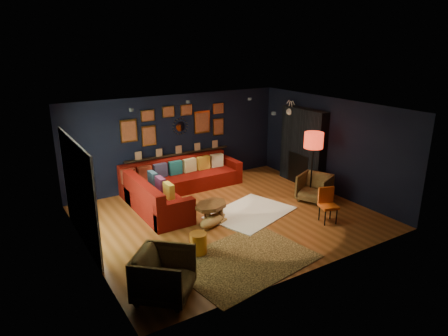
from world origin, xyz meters
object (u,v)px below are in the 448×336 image
pouf (153,200)px  dog (212,219)px  armchair_right (315,186)px  gold_stool (198,244)px  orange_chair (327,202)px  floor_lamp (314,143)px  sectional (173,186)px  coffee_table (211,207)px  armchair_left (164,273)px

pouf → dog: (0.72, -1.70, -0.01)m
pouf → armchair_right: (3.75, -1.81, 0.21)m
gold_stool → orange_chair: 3.26m
floor_lamp → pouf: bearing=157.0°
sectional → pouf: sectional is taller
coffee_table → pouf: 1.72m
armchair_right → gold_stool: size_ratio=1.81×
pouf → orange_chair: (3.12, -2.88, 0.29)m
sectional → dog: bearing=-88.9°
pouf → armchair_left: size_ratio=0.54×
sectional → floor_lamp: bearing=-31.7°
armchair_left → sectional: bearing=16.0°
coffee_table → pouf: (-0.81, 1.51, -0.19)m
orange_chair → floor_lamp: bearing=79.6°
armchair_left → dog: 2.72m
orange_chair → dog: bearing=171.8°
armchair_left → dog: (1.97, 1.85, -0.27)m
sectional → coffee_table: sectional is taller
sectional → dog: (0.04, -2.01, -0.14)m
pouf → orange_chair: size_ratio=0.60×
armchair_right → dog: (-3.03, 0.11, -0.21)m
sectional → armchair_right: (3.06, -2.12, 0.07)m
coffee_table → gold_stool: 1.45m
orange_chair → sectional: bearing=145.3°
floor_lamp → gold_stool: bearing=-165.7°
sectional → pouf: 0.76m
gold_stool → dog: bearing=47.2°
pouf → armchair_right: armchair_right is taller
sectional → floor_lamp: 3.85m
armchair_left → dog: size_ratio=0.85×
sectional → gold_stool: sectional is taller
floor_lamp → armchair_right: bearing=-104.2°
armchair_left → gold_stool: bearing=-7.6°
coffee_table → pouf: coffee_table is taller
sectional → coffee_table: (0.13, -1.82, 0.05)m
armchair_left → orange_chair: 4.42m
orange_chair → dog: (-2.39, 1.18, -0.29)m
sectional → dog: 2.01m
coffee_table → floor_lamp: 3.20m
armchair_left → pouf: bearing=23.3°
sectional → coffee_table: 1.82m
gold_stool → floor_lamp: 4.25m
dog → pouf: bearing=89.3°
pouf → sectional: bearing=24.2°
floor_lamp → orange_chair: bearing=-118.4°
gold_stool → orange_chair: size_ratio=0.53×
gold_stool → dog: 1.24m
coffee_table → gold_stool: (-0.93, -1.10, -0.16)m
gold_stool → floor_lamp: size_ratio=0.24×
pouf → floor_lamp: 4.34m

